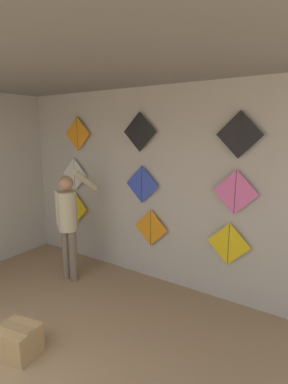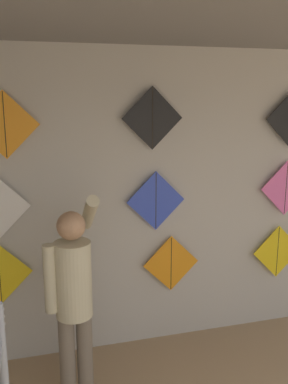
{
  "view_description": "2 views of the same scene",
  "coord_description": "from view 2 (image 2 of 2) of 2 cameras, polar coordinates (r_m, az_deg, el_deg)",
  "views": [
    {
      "loc": [
        2.38,
        -0.15,
        2.21
      ],
      "look_at": [
        0.18,
        3.14,
        1.39
      ],
      "focal_mm": 28.0,
      "sensor_mm": 36.0,
      "label": 1
    },
    {
      "loc": [
        -1.14,
        -0.25,
        2.39
      ],
      "look_at": [
        -0.2,
        3.14,
        1.58
      ],
      "focal_mm": 40.0,
      "sensor_mm": 36.0,
      "label": 2
    }
  ],
  "objects": [
    {
      "name": "back_panel",
      "position": [
        4.02,
        1.45,
        -1.35
      ],
      "size": [
        5.47,
        0.06,
        2.8
      ],
      "primitive_type": "cube",
      "color": "#BCB7AD",
      "rests_on": "ground"
    },
    {
      "name": "kite_4",
      "position": [
        3.92,
        1.59,
        -1.19
      ],
      "size": [
        0.55,
        0.01,
        0.55
      ],
      "color": "blue"
    },
    {
      "name": "kite_2",
      "position": [
        4.65,
        17.37,
        -7.58
      ],
      "size": [
        0.55,
        0.01,
        0.55
      ],
      "color": "yellow"
    },
    {
      "name": "kite_1",
      "position": [
        4.16,
        3.63,
        -9.48
      ],
      "size": [
        0.55,
        0.01,
        0.55
      ],
      "color": "orange"
    },
    {
      "name": "shopkeeper",
      "position": [
        3.31,
        -9.37,
        -13.12
      ],
      "size": [
        0.43,
        0.6,
        1.68
      ],
      "rotation": [
        0.0,
        0.0,
        0.09
      ],
      "color": "#726656",
      "rests_on": "ground"
    },
    {
      "name": "ceiling_slab",
      "position": [
        2.32,
        15.54,
        23.17
      ],
      "size": [
        5.47,
        4.24,
        0.04
      ],
      "primitive_type": "cube",
      "color": "gray"
    },
    {
      "name": "kite_0",
      "position": [
        3.96,
        -18.66,
        -10.86
      ],
      "size": [
        0.55,
        0.04,
        0.76
      ],
      "color": "yellow"
    },
    {
      "name": "kite_5",
      "position": [
        4.49,
        18.39,
        0.51
      ],
      "size": [
        0.55,
        0.01,
        0.55
      ],
      "color": "pink"
    },
    {
      "name": "kite_7",
      "position": [
        3.8,
        1.12,
        9.82
      ],
      "size": [
        0.55,
        0.01,
        0.55
      ],
      "color": "black"
    },
    {
      "name": "kite_6",
      "position": [
        3.64,
        -18.09,
        8.51
      ],
      "size": [
        0.55,
        0.01,
        0.55
      ],
      "color": "orange"
    }
  ]
}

